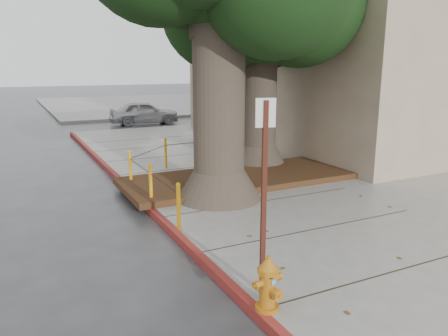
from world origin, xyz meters
The scene contains 14 objects.
ground centered at (0.00, 0.00, 0.00)m, with size 140.00×140.00×0.00m, color #28282B.
sidewalk_main centered at (6.00, 2.50, 0.07)m, with size 16.00×26.00×0.15m, color slate.
sidewalk_far centered at (6.00, 30.00, 0.07)m, with size 16.00×20.00×0.15m, color slate.
curb_red centered at (-2.00, 2.50, 0.07)m, with size 0.14×26.00×0.16m, color maroon.
planter_bed centered at (0.90, 3.90, 0.23)m, with size 6.40×2.60×0.16m, color black.
building_corner centered at (10.00, 8.50, 5.00)m, with size 12.00×13.00×10.00m, color tan.
building_side_white centered at (16.00, 26.00, 4.50)m, with size 10.00×10.00×9.00m, color silver.
building_side_grey centered at (22.00, 32.00, 6.00)m, with size 12.00×14.00×12.00m, color slate.
tree_far centered at (2.64, 5.32, 5.02)m, with size 4.50×3.80×7.17m.
bollard_ring centered at (-0.87, 4.38, 0.66)m, with size 3.79×5.39×0.95m.
fire_hydrant centered at (-1.90, -2.04, 0.52)m, with size 0.40×0.38×0.76m.
signpost centered at (-1.72, -1.62, 1.69)m, with size 0.27×0.09×2.72m.
car_silver centered at (2.33, 17.88, 0.66)m, with size 1.56×3.87×1.32m, color #B4B4BA.
car_red centered at (7.98, 17.14, 0.67)m, with size 1.41×4.04×1.33m, color maroon.
Camera 1 is at (-4.71, -6.40, 3.28)m, focal length 35.00 mm.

